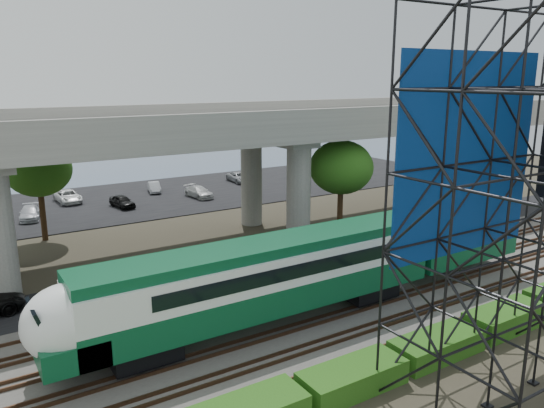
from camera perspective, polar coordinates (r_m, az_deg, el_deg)
ground at (r=25.61m, az=0.33°, el=-15.50°), size 140.00×140.00×0.00m
ballast_bed at (r=27.07m, az=-2.00°, el=-13.56°), size 90.00×12.00×0.20m
service_road at (r=34.08m, az=-9.27°, el=-7.95°), size 90.00×5.00×0.08m
parking_lot at (r=55.63m, az=-18.80°, el=-0.03°), size 90.00×18.00×0.08m
harbor_water at (r=76.85m, az=-22.71°, el=3.23°), size 140.00×40.00×0.03m
rail_tracks at (r=26.99m, az=-2.01°, el=-13.22°), size 90.00×9.52×0.16m
commuter_train at (r=27.45m, az=3.45°, el=-6.84°), size 29.30×3.06×4.30m
overpass at (r=36.72m, az=-15.10°, el=6.51°), size 80.00×12.00×12.40m
scaffold_tower at (r=21.78m, az=26.20°, el=-1.05°), size 9.36×6.36×15.00m
hedge_strip at (r=22.88m, az=8.67°, el=-17.90°), size 34.60×1.80×1.20m
trees at (r=36.46m, az=-19.90°, el=1.90°), size 40.94×16.94×7.69m
parked_cars at (r=55.22m, az=-18.69°, el=0.57°), size 39.55×9.34×1.31m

